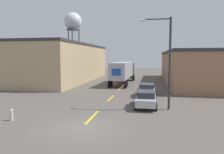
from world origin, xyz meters
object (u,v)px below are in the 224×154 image
at_px(parked_car_right_near, 146,98).
at_px(street_lamp, 166,56).
at_px(fire_hydrant, 12,115).
at_px(parked_car_right_mid, 147,89).
at_px(semi_truck, 123,70).
at_px(water_tower, 73,22).

xyz_separation_m(parked_car_right_near, street_lamp, (1.70, -0.66, 3.92)).
height_order(street_lamp, fire_hydrant, street_lamp).
bearing_deg(fire_hydrant, parked_car_right_mid, 51.42).
height_order(semi_truck, parked_car_right_mid, semi_truck).
relative_size(water_tower, fire_hydrant, 18.67).
bearing_deg(semi_truck, parked_car_right_near, -74.60).
bearing_deg(fire_hydrant, water_tower, 104.00).
bearing_deg(fire_hydrant, semi_truck, 77.76).
relative_size(parked_car_right_mid, street_lamp, 0.56).
distance_m(semi_truck, water_tower, 26.17).
bearing_deg(parked_car_right_mid, water_tower, 124.00).
distance_m(semi_truck, street_lamp, 19.69).
xyz_separation_m(street_lamp, fire_hydrant, (-11.31, -5.58, -4.28)).
relative_size(parked_car_right_near, fire_hydrant, 5.22).
relative_size(semi_truck, parked_car_right_mid, 3.02).
bearing_deg(water_tower, semi_truck, -48.31).
distance_m(parked_car_right_near, fire_hydrant, 11.46).
relative_size(parked_car_right_mid, fire_hydrant, 5.22).
bearing_deg(parked_car_right_near, parked_car_right_mid, 90.00).
height_order(parked_car_right_mid, parked_car_right_near, same).
height_order(water_tower, fire_hydrant, water_tower).
height_order(parked_car_right_near, fire_hydrant, parked_car_right_near).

